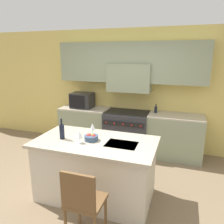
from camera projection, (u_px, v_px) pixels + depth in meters
The scene contains 12 objects.
ground_plane at pixel (95, 199), 3.34m from camera, with size 10.00×10.00×0.00m, color #7A664C.
back_cabinetry at pixel (131, 80), 4.88m from camera, with size 10.00×0.46×2.70m.
back_counter at pixel (127, 131), 4.93m from camera, with size 3.20×0.62×0.93m.
range_stove at pixel (127, 132), 4.92m from camera, with size 0.96×0.70×0.91m.
microwave at pixel (82, 100), 5.11m from camera, with size 0.49×0.39×0.35m.
kitchen_island at pixel (96, 169), 3.30m from camera, with size 1.78×0.97×0.92m.
island_chair at pixel (83, 201), 2.44m from camera, with size 0.42×0.40×0.95m.
wine_bottle at pixel (62, 131), 3.23m from camera, with size 0.07×0.07×0.31m.
wine_glass_near at pixel (80, 135), 3.08m from camera, with size 0.08×0.08×0.17m.
wine_glass_far at pixel (93, 127), 3.43m from camera, with size 0.08×0.08×0.17m.
fruit_bowl at pixel (91, 137), 3.20m from camera, with size 0.20×0.20×0.10m.
oil_bottle_on_counter at pixel (156, 109), 4.67m from camera, with size 0.06×0.06×0.19m.
Camera 1 is at (1.17, -2.66, 2.14)m, focal length 35.00 mm.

